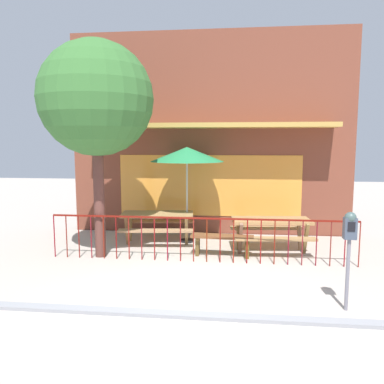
{
  "coord_description": "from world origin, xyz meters",
  "views": [
    {
      "loc": [
        0.73,
        -6.25,
        2.54
      ],
      "look_at": [
        -0.22,
        2.16,
        1.46
      ],
      "focal_mm": 36.14,
      "sensor_mm": 36.0,
      "label": 1
    }
  ],
  "objects_px": {
    "street_tree": "(96,100)",
    "patio_umbrella": "(187,155)",
    "picnic_table_right": "(271,226)",
    "patio_bench": "(222,241)",
    "parking_meter_near": "(350,235)",
    "picnic_table_left": "(158,219)"
  },
  "relations": [
    {
      "from": "picnic_table_left",
      "to": "patio_bench",
      "type": "xyz_separation_m",
      "value": [
        1.68,
        -0.98,
        -0.26
      ]
    },
    {
      "from": "picnic_table_left",
      "to": "patio_bench",
      "type": "bearing_deg",
      "value": -30.43
    },
    {
      "from": "parking_meter_near",
      "to": "patio_bench",
      "type": "bearing_deg",
      "value": 127.03
    },
    {
      "from": "patio_umbrella",
      "to": "patio_bench",
      "type": "xyz_separation_m",
      "value": [
        0.95,
        -1.18,
        -1.88
      ]
    },
    {
      "from": "picnic_table_right",
      "to": "street_tree",
      "type": "distance_m",
      "value": 4.85
    },
    {
      "from": "parking_meter_near",
      "to": "picnic_table_left",
      "type": "bearing_deg",
      "value": 135.35
    },
    {
      "from": "picnic_table_left",
      "to": "patio_bench",
      "type": "distance_m",
      "value": 1.96
    },
    {
      "from": "picnic_table_left",
      "to": "patio_bench",
      "type": "height_order",
      "value": "picnic_table_left"
    },
    {
      "from": "patio_bench",
      "to": "street_tree",
      "type": "distance_m",
      "value": 4.14
    },
    {
      "from": "picnic_table_right",
      "to": "street_tree",
      "type": "relative_size",
      "value": 0.41
    },
    {
      "from": "parking_meter_near",
      "to": "patio_umbrella",
      "type": "bearing_deg",
      "value": 127.56
    },
    {
      "from": "parking_meter_near",
      "to": "street_tree",
      "type": "xyz_separation_m",
      "value": [
        -4.7,
        2.31,
        2.29
      ]
    },
    {
      "from": "patio_umbrella",
      "to": "street_tree",
      "type": "relative_size",
      "value": 0.52
    },
    {
      "from": "parking_meter_near",
      "to": "street_tree",
      "type": "relative_size",
      "value": 0.32
    },
    {
      "from": "picnic_table_left",
      "to": "patio_umbrella",
      "type": "relative_size",
      "value": 0.79
    },
    {
      "from": "street_tree",
      "to": "parking_meter_near",
      "type": "bearing_deg",
      "value": -26.13
    },
    {
      "from": "parking_meter_near",
      "to": "street_tree",
      "type": "height_order",
      "value": "street_tree"
    },
    {
      "from": "picnic_table_left",
      "to": "patio_umbrella",
      "type": "xyz_separation_m",
      "value": [
        0.73,
        0.2,
        1.62
      ]
    },
    {
      "from": "picnic_table_right",
      "to": "patio_bench",
      "type": "height_order",
      "value": "picnic_table_right"
    },
    {
      "from": "picnic_table_left",
      "to": "parking_meter_near",
      "type": "relative_size",
      "value": 1.27
    },
    {
      "from": "street_tree",
      "to": "patio_umbrella",
      "type": "bearing_deg",
      "value": 40.4
    },
    {
      "from": "picnic_table_right",
      "to": "patio_umbrella",
      "type": "xyz_separation_m",
      "value": [
        -2.07,
        0.69,
        1.62
      ]
    }
  ]
}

